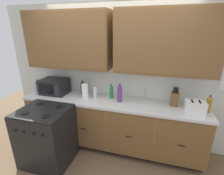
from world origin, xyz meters
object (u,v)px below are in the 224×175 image
(bottle_dark, at_px, (83,88))
(bottle_violet, at_px, (120,93))
(stove_range, at_px, (47,136))
(bottle_clear, at_px, (95,91))
(bottle_blue, at_px, (38,86))
(paper_towel_roll, at_px, (85,91))
(microwave, at_px, (55,86))
(bottle_green, at_px, (111,91))
(bottle_amber, at_px, (209,104))
(knife_block, at_px, (175,99))
(toaster, at_px, (195,107))

(bottle_dark, bearing_deg, bottle_violet, -10.41)
(stove_range, height_order, bottle_clear, bottle_clear)
(bottle_violet, xyz_separation_m, bottle_blue, (-1.64, 0.02, -0.03))
(paper_towel_roll, bearing_deg, microwave, 174.16)
(stove_range, xyz_separation_m, bottle_violet, (1.04, 0.63, 0.62))
(bottle_green, bearing_deg, bottle_violet, -29.88)
(bottle_violet, distance_m, bottle_amber, 1.34)
(stove_range, distance_m, bottle_violet, 1.37)
(bottle_dark, relative_size, bottle_amber, 1.02)
(knife_block, bearing_deg, paper_towel_roll, -174.92)
(bottle_violet, relative_size, bottle_amber, 1.20)
(bottle_violet, bearing_deg, bottle_dark, 169.59)
(paper_towel_roll, bearing_deg, bottle_blue, 177.36)
(bottle_green, bearing_deg, microwave, -176.57)
(stove_range, xyz_separation_m, bottle_green, (0.87, 0.73, 0.59))
(paper_towel_roll, bearing_deg, bottle_amber, 0.99)
(bottle_blue, bearing_deg, bottle_amber, -0.25)
(stove_range, bearing_deg, paper_towel_roll, 54.42)
(knife_block, distance_m, paper_towel_roll, 1.50)
(knife_block, xyz_separation_m, bottle_clear, (-1.34, -0.05, -0.00))
(toaster, xyz_separation_m, paper_towel_roll, (-1.75, 0.07, 0.03))
(microwave, height_order, paper_towel_roll, microwave)
(bottle_blue, bearing_deg, paper_towel_roll, -2.64)
(bottle_amber, bearing_deg, knife_block, 167.97)
(stove_range, distance_m, microwave, 0.93)
(microwave, height_order, knife_block, knife_block)
(paper_towel_roll, xyz_separation_m, bottle_dark, (-0.12, 0.17, 0.00))
(knife_block, height_order, bottle_clear, knife_block)
(bottle_violet, bearing_deg, toaster, -5.24)
(toaster, relative_size, bottle_amber, 1.07)
(stove_range, distance_m, paper_towel_roll, 0.94)
(paper_towel_roll, height_order, bottle_blue, paper_towel_roll)
(paper_towel_roll, relative_size, bottle_green, 0.99)
(knife_block, distance_m, bottle_blue, 2.51)
(stove_range, bearing_deg, bottle_dark, 68.33)
(microwave, relative_size, bottle_clear, 2.04)
(bottle_violet, distance_m, bottle_blue, 1.64)
(toaster, distance_m, bottle_dark, 1.89)
(bottle_violet, distance_m, bottle_clear, 0.47)
(bottle_clear, bearing_deg, bottle_green, 10.01)
(microwave, distance_m, bottle_blue, 0.36)
(paper_towel_roll, relative_size, bottle_violet, 0.82)
(toaster, height_order, bottle_amber, bottle_amber)
(microwave, distance_m, knife_block, 2.15)
(bottle_violet, xyz_separation_m, bottle_green, (-0.18, 0.10, -0.03))
(bottle_amber, bearing_deg, bottle_green, 176.25)
(toaster, xyz_separation_m, bottle_dark, (-1.88, 0.24, 0.04))
(toaster, relative_size, bottle_clear, 1.19)
(bottle_clear, bearing_deg, bottle_violet, -6.26)
(toaster, relative_size, bottle_violet, 0.89)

